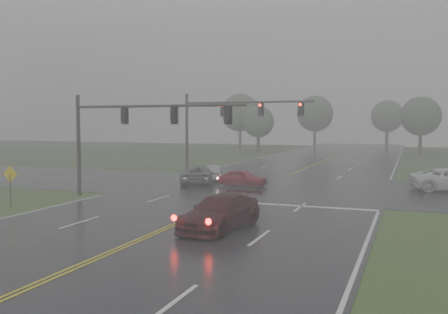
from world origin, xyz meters
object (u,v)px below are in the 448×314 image
at_px(sedan_silver, 213,181).
at_px(car_grey, 198,184).
at_px(sedan_red, 243,187).
at_px(sedan_maroon, 220,230).
at_px(signal_gantry_far, 224,117).
at_px(signal_gantry_near, 126,125).

distance_m(sedan_silver, car_grey, 2.09).
height_order(sedan_red, sedan_silver, sedan_silver).
xyz_separation_m(sedan_maroon, signal_gantry_far, (-8.74, 23.46, 5.30)).
relative_size(sedan_red, sedan_silver, 0.96).
relative_size(car_grey, signal_gantry_near, 0.45).
height_order(sedan_red, signal_gantry_near, signal_gantry_near).
distance_m(sedan_maroon, sedan_silver, 18.67).
distance_m(car_grey, signal_gantry_near, 9.81).
xyz_separation_m(signal_gantry_near, signal_gantry_far, (0.22, 16.87, 0.66)).
height_order(sedan_silver, signal_gantry_near, signal_gantry_near).
bearing_deg(signal_gantry_far, sedan_silver, -76.84).
height_order(sedan_maroon, signal_gantry_near, signal_gantry_near).
xyz_separation_m(sedan_red, signal_gantry_near, (-5.12, -8.02, 4.64)).
relative_size(car_grey, signal_gantry_far, 0.42).
relative_size(sedan_silver, car_grey, 0.74).
bearing_deg(sedan_silver, sedan_maroon, 96.11).
height_order(car_grey, signal_gantry_near, signal_gantry_near).
bearing_deg(sedan_maroon, sedan_silver, 120.44).
relative_size(signal_gantry_near, signal_gantry_far, 0.93).
bearing_deg(sedan_maroon, signal_gantry_far, 117.94).
bearing_deg(sedan_red, sedan_maroon, -161.13).
xyz_separation_m(sedan_silver, signal_gantry_far, (-1.47, 6.27, 5.30)).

